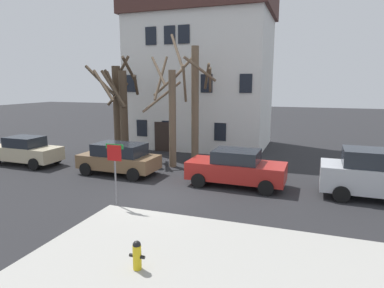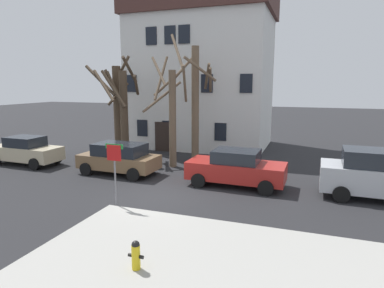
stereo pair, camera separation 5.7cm
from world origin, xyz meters
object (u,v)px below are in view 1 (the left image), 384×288
(building_main, at_px, (201,71))
(tree_bare_near, at_px, (117,106))
(car_brown_wagon, at_px, (119,158))
(car_beige_sedan, at_px, (25,151))
(tree_bare_far, at_px, (171,112))
(tree_bare_end, at_px, (195,99))
(street_sign_pole, at_px, (115,163))
(bicycle_leaning, at_px, (107,156))
(fire_hydrant, at_px, (137,255))
(tree_bare_mid, at_px, (122,110))
(car_red_sedan, at_px, (236,168))

(building_main, relative_size, tree_bare_near, 1.72)
(car_brown_wagon, bearing_deg, car_beige_sedan, -179.75)
(car_brown_wagon, bearing_deg, tree_bare_far, 51.26)
(tree_bare_end, height_order, car_beige_sedan, tree_bare_end)
(tree_bare_near, xyz_separation_m, street_sign_pole, (4.87, -8.11, -1.54))
(car_brown_wagon, relative_size, bicycle_leaning, 2.52)
(tree_bare_near, bearing_deg, car_brown_wagon, -58.06)
(fire_hydrant, relative_size, street_sign_pole, 0.30)
(building_main, xyz_separation_m, car_brown_wagon, (-1.48, -9.73, -4.86))
(building_main, bearing_deg, tree_bare_mid, -113.78)
(building_main, height_order, tree_bare_far, building_main)
(tree_bare_end, bearing_deg, tree_bare_far, -124.33)
(tree_bare_end, xyz_separation_m, fire_hydrant, (2.56, -12.04, -3.35))
(building_main, xyz_separation_m, car_beige_sedan, (-7.86, -9.76, -4.88))
(tree_bare_near, height_order, car_beige_sedan, tree_bare_near)
(tree_bare_mid, relative_size, car_brown_wagon, 1.31)
(tree_bare_near, distance_m, street_sign_pole, 9.58)
(fire_hydrant, bearing_deg, car_beige_sedan, 145.68)
(car_brown_wagon, height_order, fire_hydrant, car_brown_wagon)
(street_sign_pole, bearing_deg, tree_bare_end, 87.23)
(tree_bare_near, bearing_deg, car_beige_sedan, -137.29)
(car_red_sedan, bearing_deg, car_beige_sedan, -179.78)
(car_beige_sedan, distance_m, fire_hydrant, 14.41)
(building_main, bearing_deg, tree_bare_end, -75.85)
(tree_bare_mid, bearing_deg, car_brown_wagon, -63.29)
(bicycle_leaning, bearing_deg, tree_bare_near, 93.09)
(building_main, xyz_separation_m, fire_hydrant, (4.03, -17.88, -5.21))
(tree_bare_mid, relative_size, car_beige_sedan, 1.29)
(tree_bare_far, xyz_separation_m, car_brown_wagon, (-2.00, -2.49, -2.34))
(car_red_sedan, bearing_deg, bicycle_leaning, 165.51)
(fire_hydrant, bearing_deg, tree_bare_far, 108.30)
(bicycle_leaning, bearing_deg, car_red_sedan, -14.49)
(car_red_sedan, relative_size, bicycle_leaning, 2.69)
(tree_bare_mid, height_order, street_sign_pole, tree_bare_mid)
(tree_bare_end, distance_m, fire_hydrant, 12.75)
(car_beige_sedan, bearing_deg, tree_bare_far, 16.71)
(car_beige_sedan, height_order, bicycle_leaning, car_beige_sedan)
(tree_bare_far, height_order, fire_hydrant, tree_bare_far)
(tree_bare_near, xyz_separation_m, tree_bare_end, (5.27, 0.17, 0.54))
(car_beige_sedan, bearing_deg, tree_bare_mid, 31.58)
(tree_bare_end, bearing_deg, car_beige_sedan, -157.24)
(car_brown_wagon, xyz_separation_m, bicycle_leaning, (-2.24, 2.24, -0.50))
(street_sign_pole, bearing_deg, building_main, 94.34)
(bicycle_leaning, bearing_deg, street_sign_pole, -54.10)
(tree_bare_near, xyz_separation_m, bicycle_leaning, (0.08, -1.49, -2.96))
(tree_bare_near, bearing_deg, fire_hydrant, -56.58)
(car_beige_sedan, xyz_separation_m, fire_hydrant, (11.90, -8.12, -0.33))
(tree_bare_end, bearing_deg, tree_bare_near, -178.20)
(tree_bare_mid, height_order, fire_hydrant, tree_bare_mid)
(tree_bare_near, bearing_deg, bicycle_leaning, -86.91)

